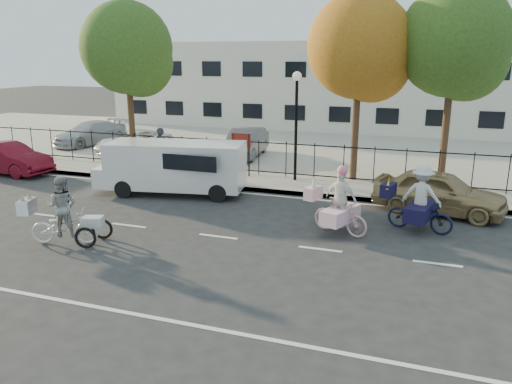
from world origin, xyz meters
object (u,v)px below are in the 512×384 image
at_px(white_van, 174,166).
at_px(lot_car_a, 90,133).
at_px(red_sedan, 8,159).
at_px(lot_car_b, 133,142).
at_px(pedestrian, 161,148).
at_px(bull_bike, 420,205).
at_px(lot_car_c, 245,143).
at_px(zebra_trike, 64,218).
at_px(gold_sedan, 439,192).
at_px(unicorn_bike, 339,209).
at_px(lamppost, 296,107).

xyz_separation_m(white_van, lot_car_a, (-9.30, 7.39, -0.28)).
xyz_separation_m(white_van, red_sedan, (-8.52, 0.55, -0.40)).
bearing_deg(lot_car_b, red_sedan, -101.32).
height_order(white_van, lot_car_b, white_van).
height_order(red_sedan, pedestrian, pedestrian).
relative_size(bull_bike, lot_car_a, 0.50).
bearing_deg(bull_bike, white_van, 95.15).
bearing_deg(lot_car_c, zebra_trike, -98.46).
height_order(white_van, pedestrian, pedestrian).
bearing_deg(gold_sedan, white_van, 106.36).
relative_size(lot_car_a, lot_car_b, 1.06).
xyz_separation_m(bull_bike, lot_car_c, (-8.55, 8.30, 0.06)).
relative_size(bull_bike, white_van, 0.38).
bearing_deg(unicorn_bike, white_van, 91.69).
relative_size(lamppost, lot_car_b, 1.02).
bearing_deg(zebra_trike, white_van, -22.21).
bearing_deg(gold_sedan, pedestrian, 90.98).
relative_size(zebra_trike, lot_car_b, 0.53).
distance_m(gold_sedan, lot_car_a, 19.88).
xyz_separation_m(red_sedan, lot_car_b, (2.96, 5.43, 0.06)).
relative_size(zebra_trike, red_sedan, 0.54).
bearing_deg(red_sedan, lamppost, -74.39).
height_order(lamppost, lot_car_a, lamppost).
relative_size(lamppost, pedestrian, 2.31).
xyz_separation_m(lamppost, white_van, (-3.92, -3.00, -2.03)).
bearing_deg(lamppost, lot_car_c, 132.55).
relative_size(red_sedan, lot_car_b, 0.98).
bearing_deg(bull_bike, lot_car_c, 59.80).
distance_m(gold_sedan, pedestrian, 11.92).
bearing_deg(pedestrian, red_sedan, -13.84).
bearing_deg(white_van, zebra_trike, -103.98).
relative_size(unicorn_bike, pedestrian, 1.11).
height_order(unicorn_bike, gold_sedan, unicorn_bike).
bearing_deg(lamppost, gold_sedan, -22.67).
bearing_deg(zebra_trike, red_sedan, 34.27).
height_order(bull_bike, lot_car_b, bull_bike).
xyz_separation_m(bull_bike, lot_car_b, (-14.43, 7.35, -0.06)).
bearing_deg(unicorn_bike, lot_car_c, 55.68).
xyz_separation_m(bull_bike, pedestrian, (-11.13, 4.37, 0.28)).
height_order(red_sedan, lot_car_b, red_sedan).
height_order(white_van, gold_sedan, white_van).
bearing_deg(bull_bike, gold_sedan, -1.19).
height_order(bull_bike, red_sedan, bull_bike).
relative_size(lamppost, unicorn_bike, 2.09).
xyz_separation_m(pedestrian, lot_car_a, (-7.03, 4.39, -0.28)).
distance_m(zebra_trike, lot_car_c, 12.63).
bearing_deg(pedestrian, zebra_trike, 66.97).
height_order(zebra_trike, gold_sedan, zebra_trike).
relative_size(zebra_trike, pedestrian, 1.20).
bearing_deg(lot_car_a, gold_sedan, -5.28).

